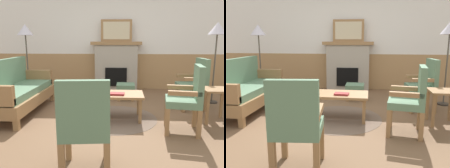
% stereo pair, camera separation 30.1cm
% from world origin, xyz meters
% --- Properties ---
extents(ground_plane, '(14.00, 14.00, 0.00)m').
position_xyz_m(ground_plane, '(0.00, 0.00, 0.00)').
color(ground_plane, brown).
extents(wall_back, '(7.20, 0.14, 2.70)m').
position_xyz_m(wall_back, '(0.00, 2.60, 1.31)').
color(wall_back, white).
rests_on(wall_back, ground_plane).
extents(fireplace, '(1.30, 0.44, 1.28)m').
position_xyz_m(fireplace, '(0.00, 2.35, 0.65)').
color(fireplace, '#A39989').
rests_on(fireplace, ground_plane).
extents(framed_picture, '(0.80, 0.04, 0.56)m').
position_xyz_m(framed_picture, '(0.00, 2.35, 1.56)').
color(framed_picture, olive).
rests_on(framed_picture, fireplace).
extents(couch, '(0.70, 1.80, 0.98)m').
position_xyz_m(couch, '(-1.72, 0.32, 0.40)').
color(couch, olive).
rests_on(couch, ground_plane).
extents(coffee_table, '(0.96, 0.56, 0.44)m').
position_xyz_m(coffee_table, '(0.06, 0.10, 0.39)').
color(coffee_table, olive).
rests_on(coffee_table, ground_plane).
extents(round_rug, '(1.45, 1.45, 0.01)m').
position_xyz_m(round_rug, '(0.06, 0.10, 0.00)').
color(round_rug, brown).
rests_on(round_rug, ground_plane).
extents(book_on_table, '(0.24, 0.16, 0.03)m').
position_xyz_m(book_on_table, '(0.11, 0.00, 0.46)').
color(book_on_table, maroon).
rests_on(book_on_table, coffee_table).
extents(footstool, '(0.40, 0.40, 0.36)m').
position_xyz_m(footstool, '(0.25, 1.35, 0.28)').
color(footstool, olive).
rests_on(footstool, ground_plane).
extents(armchair_near_fireplace, '(0.53, 0.53, 0.98)m').
position_xyz_m(armchair_near_fireplace, '(1.58, 0.75, 0.54)').
color(armchair_near_fireplace, olive).
rests_on(armchair_near_fireplace, ground_plane).
extents(armchair_by_window_left, '(0.55, 0.55, 0.98)m').
position_xyz_m(armchair_by_window_left, '(1.13, -0.41, 0.54)').
color(armchair_by_window_left, olive).
rests_on(armchair_by_window_left, ground_plane).
extents(armchair_front_left, '(0.53, 0.53, 0.98)m').
position_xyz_m(armchair_front_left, '(-0.15, -1.55, 0.54)').
color(armchair_front_left, olive).
rests_on(armchair_front_left, ground_plane).
extents(side_table, '(0.44, 0.44, 0.55)m').
position_xyz_m(side_table, '(1.71, 0.06, 0.43)').
color(side_table, olive).
rests_on(side_table, ground_plane).
extents(floor_lamp_by_couch, '(0.36, 0.36, 1.68)m').
position_xyz_m(floor_lamp_by_couch, '(-2.07, 1.59, 1.45)').
color(floor_lamp_by_couch, '#332D28').
rests_on(floor_lamp_by_couch, ground_plane).
extents(floor_lamp_by_chairs, '(0.36, 0.36, 1.68)m').
position_xyz_m(floor_lamp_by_chairs, '(2.10, 1.21, 1.45)').
color(floor_lamp_by_chairs, '#332D28').
rests_on(floor_lamp_by_chairs, ground_plane).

